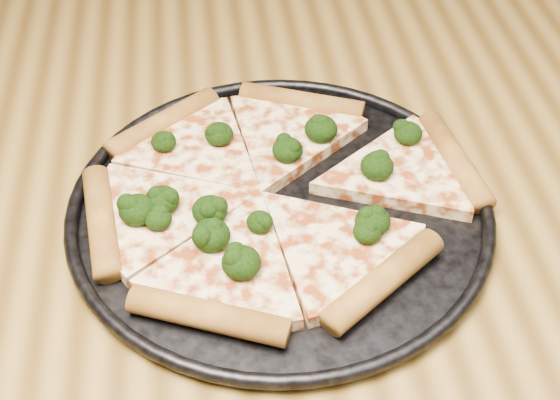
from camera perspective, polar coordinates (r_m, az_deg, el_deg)
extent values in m
cube|color=olive|center=(0.69, -7.42, -2.85)|extent=(1.20, 0.90, 0.04)
cube|color=brown|center=(1.33, 17.62, 0.26)|extent=(0.06, 0.06, 0.71)
cylinder|color=black|center=(0.67, 0.00, -0.80)|extent=(0.36, 0.36, 0.01)
torus|color=black|center=(0.67, 0.00, -0.37)|extent=(0.37, 0.37, 0.01)
cylinder|color=#AC752B|center=(0.72, 12.77, 2.90)|extent=(0.04, 0.13, 0.02)
cylinder|color=#AC752B|center=(0.77, 1.59, 7.23)|extent=(0.12, 0.07, 0.02)
cylinder|color=#AC752B|center=(0.75, -8.61, 5.61)|extent=(0.11, 0.09, 0.02)
cylinder|color=#AC752B|center=(0.66, -13.04, -1.54)|extent=(0.04, 0.13, 0.02)
cylinder|color=#AC752B|center=(0.58, -5.29, -8.47)|extent=(0.12, 0.07, 0.02)
cylinder|color=#AC752B|center=(0.61, 7.64, -5.89)|extent=(0.11, 0.09, 0.02)
ellipsoid|color=black|center=(0.71, -8.59, 4.29)|extent=(0.02, 0.02, 0.02)
ellipsoid|color=black|center=(0.72, 3.05, 5.26)|extent=(0.03, 0.03, 0.02)
ellipsoid|color=black|center=(0.63, -1.50, -1.62)|extent=(0.02, 0.02, 0.02)
ellipsoid|color=black|center=(0.62, -5.10, -2.60)|extent=(0.03, 0.03, 0.02)
ellipsoid|color=black|center=(0.64, -8.98, -1.39)|extent=(0.02, 0.02, 0.02)
ellipsoid|color=black|center=(0.72, -4.52, 4.88)|extent=(0.03, 0.03, 0.02)
ellipsoid|color=black|center=(0.63, 6.45, -2.33)|extent=(0.02, 0.02, 0.02)
ellipsoid|color=black|center=(0.68, 7.17, 2.49)|extent=(0.03, 0.03, 0.02)
ellipsoid|color=black|center=(0.70, 0.56, 3.73)|extent=(0.03, 0.03, 0.02)
ellipsoid|color=black|center=(0.60, -2.87, -4.62)|extent=(0.03, 0.03, 0.02)
ellipsoid|color=black|center=(0.72, 9.43, 4.89)|extent=(0.03, 0.03, 0.02)
ellipsoid|color=black|center=(0.64, -5.20, -0.77)|extent=(0.03, 0.03, 0.02)
ellipsoid|color=black|center=(0.65, -8.71, -0.01)|extent=(0.03, 0.03, 0.02)
ellipsoid|color=black|center=(0.63, 6.85, -1.56)|extent=(0.03, 0.03, 0.02)
ellipsoid|color=black|center=(0.65, -10.50, -0.71)|extent=(0.03, 0.03, 0.02)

